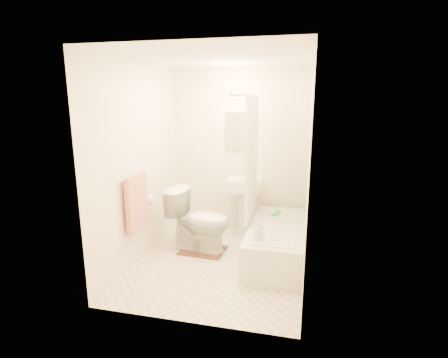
% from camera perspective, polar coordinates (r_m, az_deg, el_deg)
% --- Properties ---
extents(floor, '(2.40, 2.40, 0.00)m').
position_cam_1_polar(floor, '(4.41, -0.77, -13.50)').
color(floor, beige).
rests_on(floor, ground).
extents(ceiling, '(2.40, 2.40, 0.00)m').
position_cam_1_polar(ceiling, '(3.97, -0.88, 19.27)').
color(ceiling, white).
rests_on(ceiling, ground).
extents(wall_back, '(2.00, 0.02, 2.40)m').
position_cam_1_polar(wall_back, '(5.17, 2.43, 4.48)').
color(wall_back, beige).
rests_on(wall_back, ground).
extents(wall_left, '(0.02, 2.40, 2.40)m').
position_cam_1_polar(wall_left, '(4.37, -13.66, 2.52)').
color(wall_left, beige).
rests_on(wall_left, ground).
extents(wall_right, '(0.02, 2.40, 2.40)m').
position_cam_1_polar(wall_right, '(3.90, 13.58, 1.29)').
color(wall_right, beige).
rests_on(wall_right, ground).
extents(mirror, '(0.40, 0.03, 0.55)m').
position_cam_1_polar(mirror, '(5.12, 2.42, 7.77)').
color(mirror, white).
rests_on(mirror, wall_back).
extents(curtain_rod, '(0.03, 1.70, 0.03)m').
position_cam_1_polar(curtain_rod, '(3.98, 3.81, 13.45)').
color(curtain_rod, silver).
rests_on(curtain_rod, wall_back).
extents(shower_curtain, '(0.04, 0.80, 1.55)m').
position_cam_1_polar(shower_curtain, '(4.44, 4.52, 3.28)').
color(shower_curtain, silver).
rests_on(shower_curtain, curtain_rod).
extents(towel_bar, '(0.02, 0.60, 0.02)m').
position_cam_1_polar(towel_bar, '(4.15, -14.64, 0.52)').
color(towel_bar, silver).
rests_on(towel_bar, wall_left).
extents(towel, '(0.06, 0.45, 0.66)m').
position_cam_1_polar(towel, '(4.22, -14.03, -3.75)').
color(towel, '#CC7266').
rests_on(towel, towel_bar).
extents(toilet_paper, '(0.11, 0.12, 0.12)m').
position_cam_1_polar(toilet_paper, '(4.56, -11.86, -3.43)').
color(toilet_paper, white).
rests_on(toilet_paper, wall_left).
extents(toilet, '(0.89, 0.58, 0.81)m').
position_cam_1_polar(toilet, '(4.62, -4.07, -6.78)').
color(toilet, silver).
rests_on(toilet, floor).
extents(sink, '(0.51, 0.42, 0.93)m').
position_cam_1_polar(sink, '(5.07, 3.32, -4.23)').
color(sink, white).
rests_on(sink, floor).
extents(bathtub, '(0.67, 1.53, 0.43)m').
position_cam_1_polar(bathtub, '(4.49, 8.56, -10.10)').
color(bathtub, silver).
rests_on(bathtub, floor).
extents(bath_mat, '(0.59, 0.46, 0.02)m').
position_cam_1_polar(bath_mat, '(4.72, -3.48, -11.54)').
color(bath_mat, '#4A2219').
rests_on(bath_mat, floor).
extents(soap_bottle, '(0.10, 0.10, 0.21)m').
position_cam_1_polar(soap_bottle, '(3.93, 5.81, -8.48)').
color(soap_bottle, white).
rests_on(soap_bottle, bathtub).
extents(scrub_brush, '(0.11, 0.23, 0.04)m').
position_cam_1_polar(scrub_brush, '(4.80, 8.53, -5.54)').
color(scrub_brush, '#36B568').
rests_on(scrub_brush, bathtub).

